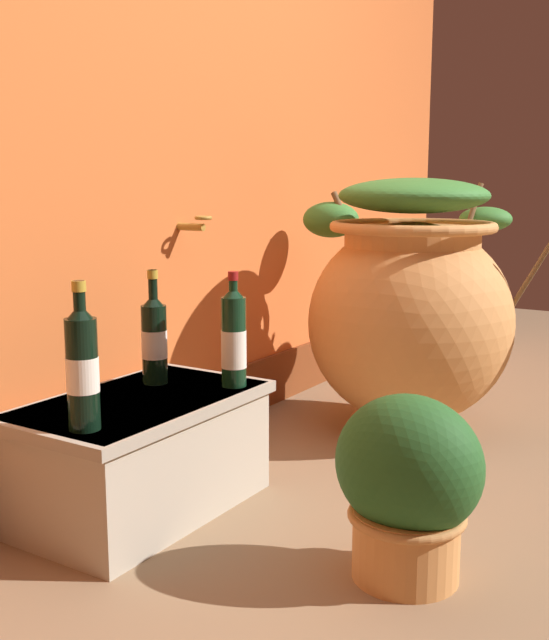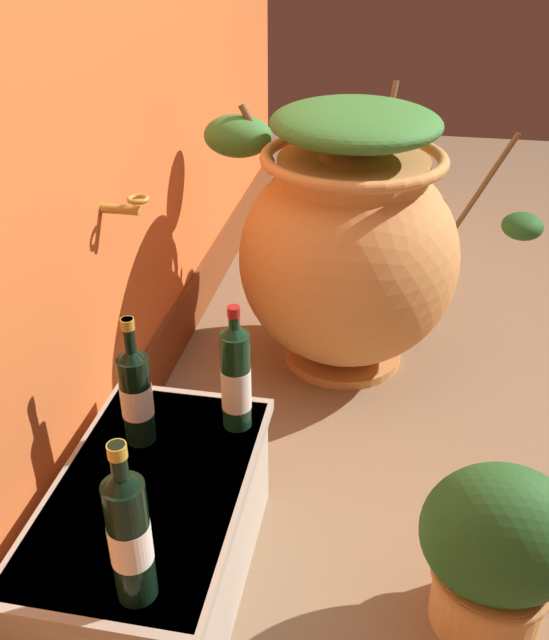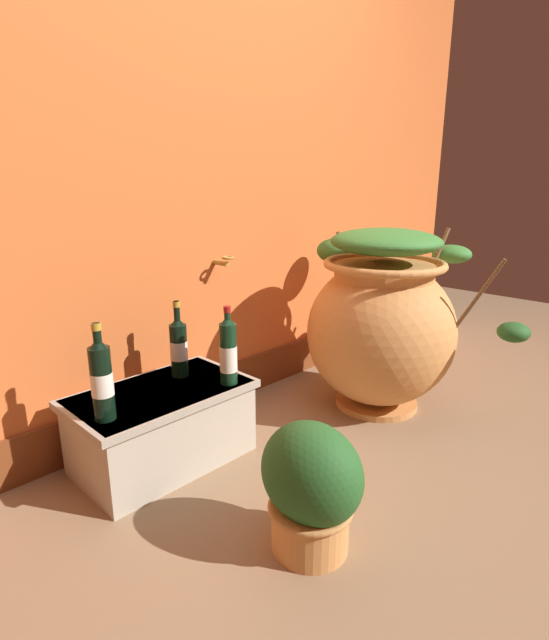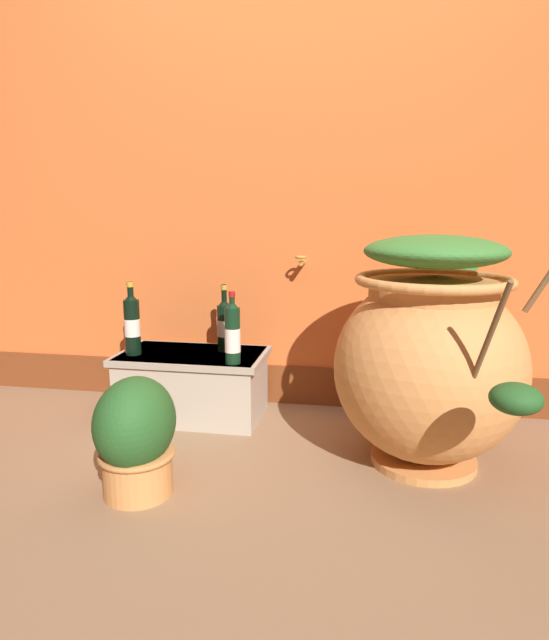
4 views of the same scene
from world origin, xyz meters
The scene contains 8 objects.
ground_plane centered at (0.00, 0.00, 0.00)m, with size 7.00×7.00×0.00m, color #896B4C.
back_wall centered at (0.00, 1.20, 1.29)m, with size 4.40×0.33×2.60m.
terracotta_urn centered at (0.59, 0.52, 0.44)m, with size 0.91×1.12×0.88m.
stone_ledge centered at (-0.46, 0.84, 0.17)m, with size 0.69×0.41×0.31m.
wine_bottle_left centered at (-0.23, 0.70, 0.45)m, with size 0.07×0.07×0.32m.
wine_bottle_middle centered at (-0.32, 0.91, 0.44)m, with size 0.07×0.07×0.32m.
wine_bottle_right centered at (-0.72, 0.77, 0.46)m, with size 0.07×0.07×0.34m.
potted_shrub centered at (-0.42, 0.11, 0.21)m, with size 0.27×0.33×0.42m.
Camera 1 is at (-1.92, -0.50, 0.87)m, focal length 43.46 mm.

